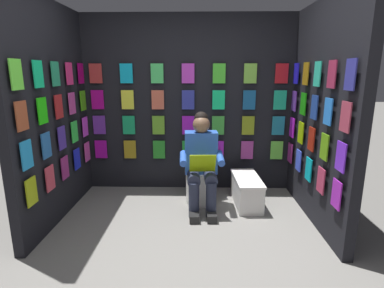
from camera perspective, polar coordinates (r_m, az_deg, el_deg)
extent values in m
plane|color=gray|center=(2.95, -1.94, -20.98)|extent=(30.00, 30.00, 0.00)
cube|color=black|center=(4.30, -0.69, 7.34)|extent=(2.97, 0.10, 2.42)
cube|color=#A40F9E|center=(4.54, -16.66, -0.95)|extent=(0.17, 0.01, 0.26)
cube|color=#A5861A|center=(4.43, -11.53, -1.00)|extent=(0.17, 0.01, 0.26)
cube|color=#248D25|center=(4.36, -6.18, -1.05)|extent=(0.17, 0.01, 0.26)
cube|color=green|center=(4.32, -0.70, -1.08)|extent=(0.17, 0.01, 0.26)
cube|color=#A71BC6|center=(4.33, 4.81, -1.11)|extent=(0.17, 0.01, 0.26)
cube|color=#9A3183|center=(4.38, 10.27, -1.13)|extent=(0.17, 0.01, 0.26)
cube|color=#68D341|center=(4.46, 15.56, -1.14)|extent=(0.17, 0.01, 0.26)
cube|color=#5F2A95|center=(4.47, -16.96, 3.43)|extent=(0.17, 0.01, 0.26)
cube|color=#15995A|center=(4.36, -11.75, 3.49)|extent=(0.17, 0.01, 0.26)
cube|color=#62A326|center=(4.28, -6.30, 3.52)|extent=(0.17, 0.01, 0.26)
cube|color=purple|center=(4.25, -0.72, 3.52)|extent=(0.17, 0.01, 0.26)
cube|color=green|center=(4.26, 4.91, 3.49)|extent=(0.17, 0.01, 0.26)
cube|color=olive|center=(4.30, 10.46, 3.42)|extent=(0.17, 0.01, 0.26)
cube|color=teal|center=(4.39, 15.85, 3.33)|extent=(0.17, 0.01, 0.26)
cube|color=#AC0B84|center=(4.43, -17.28, 7.93)|extent=(0.17, 0.01, 0.26)
cube|color=yellow|center=(4.31, -11.97, 8.11)|extent=(0.17, 0.01, 0.26)
cube|color=#D26047|center=(4.24, -6.43, 8.22)|extent=(0.17, 0.01, 0.26)
cube|color=#2E359A|center=(4.20, -0.73, 8.26)|extent=(0.17, 0.01, 0.26)
cube|color=#16DF7B|center=(4.21, 5.00, 8.22)|extent=(0.17, 0.01, 0.26)
cube|color=#16558E|center=(4.26, 10.66, 8.10)|extent=(0.17, 0.01, 0.26)
cube|color=#1DB480|center=(4.34, 16.14, 7.91)|extent=(0.17, 0.01, 0.26)
cube|color=#AE3230|center=(4.41, -17.60, 12.48)|extent=(0.17, 0.01, 0.26)
cube|color=#10B6E1|center=(4.30, -12.20, 12.79)|extent=(0.17, 0.01, 0.26)
cube|color=#45CF63|center=(4.22, -6.55, 12.99)|extent=(0.17, 0.01, 0.26)
cube|color=#C038C4|center=(4.19, -0.75, 13.07)|extent=(0.17, 0.01, 0.26)
cube|color=green|center=(4.19, 5.10, 13.02)|extent=(0.17, 0.01, 0.26)
cube|color=#7EC342|center=(4.24, 10.87, 12.85)|extent=(0.17, 0.01, 0.26)
cube|color=red|center=(4.33, 16.45, 12.55)|extent=(0.17, 0.01, 0.26)
cube|color=black|center=(3.61, 23.08, 5.11)|extent=(0.10, 1.79, 2.42)
cube|color=#982280|center=(4.37, 17.88, -1.59)|extent=(0.01, 0.17, 0.26)
cube|color=#3C56ED|center=(4.04, 19.30, -2.91)|extent=(0.01, 0.17, 0.26)
cube|color=#0DAEC2|center=(3.71, 20.98, -4.46)|extent=(0.01, 0.17, 0.26)
cube|color=#B43253|center=(3.39, 22.98, -6.30)|extent=(0.01, 0.17, 0.26)
cube|color=purple|center=(3.08, 25.42, -8.51)|extent=(0.01, 0.17, 0.26)
cube|color=#BB1AD0|center=(4.29, 18.22, 2.95)|extent=(0.01, 0.17, 0.26)
cube|color=#8FB609|center=(3.96, 19.69, 2.00)|extent=(0.01, 0.17, 0.26)
cube|color=maroon|center=(3.62, 21.44, 0.86)|extent=(0.01, 0.17, 0.26)
cube|color=#5D9C16|center=(3.30, 23.54, -0.51)|extent=(0.01, 0.17, 0.26)
cube|color=#7029E2|center=(2.98, 26.09, -2.17)|extent=(0.01, 0.17, 0.26)
cube|color=#5D2992|center=(4.25, 18.56, 7.63)|extent=(0.01, 0.17, 0.26)
cube|color=#198C0E|center=(3.91, 20.10, 7.07)|extent=(0.01, 0.17, 0.26)
cube|color=navy|center=(3.57, 21.92, 6.39)|extent=(0.01, 0.17, 0.26)
cube|color=#2A7AE6|center=(3.24, 24.12, 5.56)|extent=(0.01, 0.17, 0.26)
cube|color=#A93A50|center=(2.91, 26.80, 4.53)|extent=(0.01, 0.17, 0.26)
cube|color=#1818C7|center=(4.23, 18.93, 12.38)|extent=(0.01, 0.17, 0.26)
cube|color=#986F13|center=(3.89, 20.52, 12.23)|extent=(0.01, 0.17, 0.26)
cube|color=#2ABB9A|center=(3.55, 22.43, 12.03)|extent=(0.01, 0.17, 0.26)
cube|color=#9A2748|center=(3.21, 24.73, 11.79)|extent=(0.01, 0.17, 0.26)
cube|color=#323291|center=(2.89, 27.55, 11.45)|extent=(0.01, 0.17, 0.26)
cube|color=black|center=(3.73, -24.75, 5.19)|extent=(0.10, 1.79, 2.42)
cube|color=#A7B816|center=(3.21, -27.84, -7.89)|extent=(0.01, 0.17, 0.26)
cube|color=#D64154|center=(3.51, -25.03, -5.84)|extent=(0.01, 0.17, 0.26)
cube|color=#A02E7B|center=(3.82, -22.69, -4.11)|extent=(0.01, 0.17, 0.26)
cube|color=#1E2AE4|center=(4.14, -20.71, -2.64)|extent=(0.01, 0.17, 0.26)
cube|color=#E64DB3|center=(4.46, -19.01, -1.37)|extent=(0.01, 0.17, 0.26)
cube|color=#2499E1|center=(3.11, -28.54, -1.81)|extent=(0.01, 0.17, 0.26)
cube|color=#2966AE|center=(3.42, -25.61, -0.24)|extent=(0.01, 0.17, 0.26)
cube|color=#4A30A2|center=(3.74, -23.17, 1.06)|extent=(0.01, 0.17, 0.26)
cube|color=#35DD4A|center=(4.06, -21.11, 2.15)|extent=(0.01, 0.17, 0.26)
cube|color=#E845EE|center=(4.39, -19.36, 3.08)|extent=(0.01, 0.17, 0.26)
cube|color=#A74D2D|center=(3.05, -29.28, 4.61)|extent=(0.01, 0.17, 0.26)
cube|color=#21D711|center=(3.36, -26.21, 5.60)|extent=(0.01, 0.17, 0.26)
cube|color=#B32326|center=(3.68, -23.67, 6.42)|extent=(0.01, 0.17, 0.26)
cube|color=#CC439B|center=(4.01, -21.54, 7.09)|extent=(0.01, 0.17, 0.26)
cube|color=#45A814|center=(4.35, -19.72, 7.66)|extent=(0.01, 0.17, 0.26)
cube|color=#69EC3E|center=(3.03, -30.05, 11.20)|extent=(0.01, 0.17, 0.26)
cube|color=#15D380|center=(3.34, -26.85, 11.59)|extent=(0.01, 0.17, 0.26)
cube|color=#269767|center=(3.66, -24.20, 11.89)|extent=(0.01, 0.17, 0.26)
cube|color=#ED2E79|center=(3.99, -21.98, 12.12)|extent=(0.01, 0.17, 0.26)
cube|color=#9E0862|center=(4.33, -20.10, 12.30)|extent=(0.01, 0.17, 0.26)
cylinder|color=white|center=(3.98, 1.64, -8.19)|extent=(0.38, 0.38, 0.40)
cylinder|color=white|center=(3.90, 1.66, -5.30)|extent=(0.41, 0.41, 0.02)
cube|color=white|center=(4.10, 1.47, -1.91)|extent=(0.39, 0.20, 0.36)
cylinder|color=white|center=(4.02, 1.54, -2.24)|extent=(0.39, 0.09, 0.39)
cube|color=blue|center=(3.80, 1.69, -1.55)|extent=(0.41, 0.24, 0.52)
sphere|color=brown|center=(3.69, 1.75, 3.65)|extent=(0.21, 0.21, 0.21)
sphere|color=black|center=(3.71, 1.73, 4.77)|extent=(0.17, 0.17, 0.17)
cylinder|color=#23283D|center=(3.69, 3.40, -6.02)|extent=(0.17, 0.41, 0.15)
cylinder|color=#23283D|center=(3.67, 0.27, -6.06)|extent=(0.17, 0.41, 0.15)
cylinder|color=#23283D|center=(3.60, 3.60, -10.38)|extent=(0.12, 0.12, 0.42)
cylinder|color=#23283D|center=(3.59, 0.36, -10.44)|extent=(0.12, 0.12, 0.42)
cube|color=black|center=(3.62, 3.65, -13.18)|extent=(0.12, 0.27, 0.09)
cube|color=black|center=(3.61, 0.39, -13.25)|extent=(0.12, 0.27, 0.09)
cylinder|color=blue|center=(3.65, 5.30, -2.64)|extent=(0.10, 0.31, 0.13)
cylinder|color=blue|center=(3.62, -1.63, -2.71)|extent=(0.10, 0.31, 0.13)
cube|color=#87AC0A|center=(3.48, 2.00, -3.65)|extent=(0.31, 0.14, 0.23)
cube|color=white|center=(3.99, 10.18, -8.83)|extent=(0.33, 0.70, 0.33)
cube|color=white|center=(3.93, 10.29, -6.37)|extent=(0.35, 0.72, 0.03)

